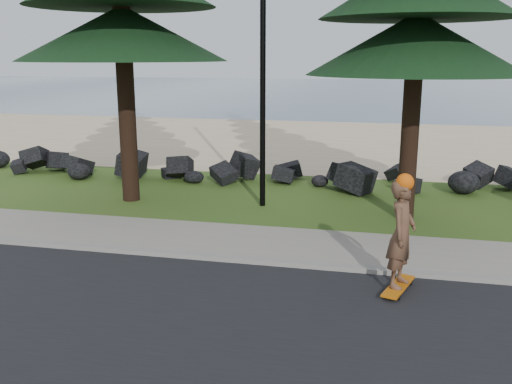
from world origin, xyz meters
TOP-DOWN VIEW (x-y plane):
  - ground at (0.00, 0.00)m, footprint 160.00×160.00m
  - road at (0.00, -4.50)m, footprint 160.00×7.00m
  - kerb at (0.00, -0.90)m, footprint 160.00×0.20m
  - sidewalk at (0.00, 0.20)m, footprint 160.00×2.00m
  - beach_sand at (0.00, 14.50)m, footprint 160.00×15.00m
  - ocean at (0.00, 51.00)m, footprint 160.00×58.00m
  - seawall_boulders at (0.00, 5.60)m, footprint 60.00×2.40m
  - lamp_post at (0.00, 3.20)m, footprint 0.25×0.14m
  - skateboarder at (3.28, -1.63)m, footprint 0.59×1.07m

SIDE VIEW (x-z plane):
  - ground at x=0.00m, z-range 0.00..0.00m
  - seawall_boulders at x=0.00m, z-range -0.55..0.55m
  - ocean at x=0.00m, z-range 0.00..0.01m
  - beach_sand at x=0.00m, z-range 0.00..0.01m
  - road at x=0.00m, z-range 0.00..0.02m
  - sidewalk at x=0.00m, z-range 0.00..0.08m
  - kerb at x=0.00m, z-range 0.00..0.10m
  - skateboarder at x=3.28m, z-range 0.01..1.94m
  - lamp_post at x=0.00m, z-range 0.06..8.20m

